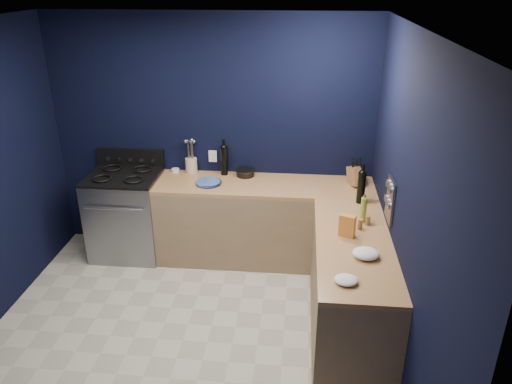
# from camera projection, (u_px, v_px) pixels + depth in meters

# --- Properties ---
(floor) EXTENTS (3.50, 3.50, 0.02)m
(floor) POSITION_uv_depth(u_px,v_px,m) (183.00, 341.00, 4.29)
(floor) COLOR #B4AE9D
(floor) RESTS_ON ground
(ceiling) EXTENTS (3.50, 3.50, 0.02)m
(ceiling) POSITION_uv_depth(u_px,v_px,m) (158.00, 27.00, 3.21)
(ceiling) COLOR silver
(ceiling) RESTS_ON ground
(wall_back) EXTENTS (3.50, 0.02, 2.60)m
(wall_back) POSITION_uv_depth(u_px,v_px,m) (212.00, 137.00, 5.35)
(wall_back) COLOR black
(wall_back) RESTS_ON ground
(wall_right) EXTENTS (0.02, 3.50, 2.60)m
(wall_right) POSITION_uv_depth(u_px,v_px,m) (407.00, 217.00, 3.60)
(wall_right) COLOR black
(wall_right) RESTS_ON ground
(wall_front) EXTENTS (3.50, 0.02, 2.60)m
(wall_front) POSITION_uv_depth(u_px,v_px,m) (72.00, 382.00, 2.15)
(wall_front) COLOR black
(wall_front) RESTS_ON ground
(cab_back) EXTENTS (2.30, 0.63, 0.86)m
(cab_back) POSITION_uv_depth(u_px,v_px,m) (264.00, 223.00, 5.36)
(cab_back) COLOR #8B6F50
(cab_back) RESTS_ON floor
(top_back) EXTENTS (2.30, 0.63, 0.04)m
(top_back) POSITION_uv_depth(u_px,v_px,m) (265.00, 186.00, 5.17)
(top_back) COLOR brown
(top_back) RESTS_ON cab_back
(cab_right) EXTENTS (0.63, 1.67, 0.86)m
(cab_right) POSITION_uv_depth(u_px,v_px,m) (350.00, 290.00, 4.24)
(cab_right) COLOR #8B6F50
(cab_right) RESTS_ON floor
(top_right) EXTENTS (0.63, 1.67, 0.04)m
(top_right) POSITION_uv_depth(u_px,v_px,m) (354.00, 245.00, 4.06)
(top_right) COLOR brown
(top_right) RESTS_ON cab_right
(gas_range) EXTENTS (0.76, 0.66, 0.92)m
(gas_range) POSITION_uv_depth(u_px,v_px,m) (128.00, 216.00, 5.46)
(gas_range) COLOR gray
(gas_range) RESTS_ON floor
(oven_door) EXTENTS (0.59, 0.02, 0.42)m
(oven_door) POSITION_uv_depth(u_px,v_px,m) (118.00, 230.00, 5.18)
(oven_door) COLOR black
(oven_door) RESTS_ON gas_range
(cooktop) EXTENTS (0.76, 0.66, 0.03)m
(cooktop) POSITION_uv_depth(u_px,v_px,m) (123.00, 176.00, 5.27)
(cooktop) COLOR black
(cooktop) RESTS_ON gas_range
(backguard) EXTENTS (0.76, 0.06, 0.20)m
(backguard) POSITION_uv_depth(u_px,v_px,m) (131.00, 157.00, 5.50)
(backguard) COLOR black
(backguard) RESTS_ON gas_range
(spice_panel) EXTENTS (0.02, 0.28, 0.38)m
(spice_panel) POSITION_uv_depth(u_px,v_px,m) (390.00, 200.00, 4.15)
(spice_panel) COLOR gray
(spice_panel) RESTS_ON wall_right
(wall_outlet) EXTENTS (0.09, 0.02, 0.13)m
(wall_outlet) POSITION_uv_depth(u_px,v_px,m) (213.00, 156.00, 5.42)
(wall_outlet) COLOR white
(wall_outlet) RESTS_ON wall_back
(plate_stack) EXTENTS (0.33, 0.33, 0.03)m
(plate_stack) POSITION_uv_depth(u_px,v_px,m) (208.00, 183.00, 5.15)
(plate_stack) COLOR #2F4C97
(plate_stack) RESTS_ON top_back
(ramekin) EXTENTS (0.09, 0.09, 0.03)m
(ramekin) POSITION_uv_depth(u_px,v_px,m) (175.00, 170.00, 5.48)
(ramekin) COLOR white
(ramekin) RESTS_ON top_back
(utensil_crock) EXTENTS (0.14, 0.14, 0.16)m
(utensil_crock) POSITION_uv_depth(u_px,v_px,m) (191.00, 165.00, 5.44)
(utensil_crock) COLOR beige
(utensil_crock) RESTS_ON top_back
(wine_bottle_back) EXTENTS (0.09, 0.09, 0.32)m
(wine_bottle_back) POSITION_uv_depth(u_px,v_px,m) (224.00, 161.00, 5.35)
(wine_bottle_back) COLOR black
(wine_bottle_back) RESTS_ON top_back
(lemon_basket) EXTENTS (0.23, 0.23, 0.08)m
(lemon_basket) POSITION_uv_depth(u_px,v_px,m) (245.00, 173.00, 5.36)
(lemon_basket) COLOR black
(lemon_basket) RESTS_ON top_back
(knife_block) EXTENTS (0.19, 0.26, 0.25)m
(knife_block) POSITION_uv_depth(u_px,v_px,m) (355.00, 176.00, 5.11)
(knife_block) COLOR brown
(knife_block) RESTS_ON top_back
(wine_bottle_right) EXTENTS (0.09, 0.09, 0.31)m
(wine_bottle_right) POSITION_uv_depth(u_px,v_px,m) (361.00, 188.00, 4.69)
(wine_bottle_right) COLOR black
(wine_bottle_right) RESTS_ON top_right
(oil_bottle) EXTENTS (0.07, 0.07, 0.23)m
(oil_bottle) POSITION_uv_depth(u_px,v_px,m) (363.00, 210.00, 4.34)
(oil_bottle) COLOR #8DA632
(oil_bottle) RESTS_ON top_right
(spice_jar_near) EXTENTS (0.05, 0.05, 0.09)m
(spice_jar_near) POSITION_uv_depth(u_px,v_px,m) (360.00, 224.00, 4.24)
(spice_jar_near) COLOR olive
(spice_jar_near) RESTS_ON top_right
(spice_jar_far) EXTENTS (0.05, 0.05, 0.09)m
(spice_jar_far) POSITION_uv_depth(u_px,v_px,m) (368.00, 220.00, 4.32)
(spice_jar_far) COLOR olive
(spice_jar_far) RESTS_ON top_right
(crouton_bag) EXTENTS (0.15, 0.11, 0.19)m
(crouton_bag) POSITION_uv_depth(u_px,v_px,m) (347.00, 226.00, 4.11)
(crouton_bag) COLOR #BC362C
(crouton_bag) RESTS_ON top_right
(towel_front) EXTENTS (0.26, 0.24, 0.07)m
(towel_front) POSITION_uv_depth(u_px,v_px,m) (366.00, 253.00, 3.82)
(towel_front) COLOR white
(towel_front) RESTS_ON top_right
(towel_end) EXTENTS (0.19, 0.18, 0.05)m
(towel_end) POSITION_uv_depth(u_px,v_px,m) (346.00, 280.00, 3.51)
(towel_end) COLOR white
(towel_end) RESTS_ON top_right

